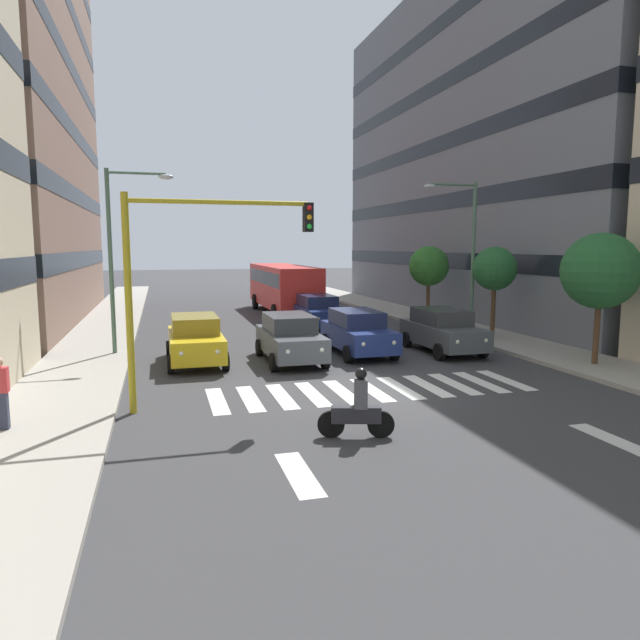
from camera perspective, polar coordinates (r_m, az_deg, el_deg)
ground_plane at (r=16.97m, az=5.18°, el=-6.96°), size 180.00×180.00×0.00m
sidewalk_left at (r=21.50m, az=27.20°, el=-4.49°), size 3.07×90.00×0.15m
sidewalk_right at (r=16.13m, az=-25.03°, el=-8.12°), size 3.07×90.00×0.15m
building_left_block_0 at (r=38.75m, az=17.54°, el=15.86°), size 9.40×29.29×20.24m
crosswalk_markings at (r=16.97m, az=5.18°, el=-6.94°), size 9.45×2.80×0.01m
lane_arrow_0 at (r=14.25m, az=27.18°, el=-10.56°), size 0.50×2.20×0.01m
lane_arrow_1 at (r=10.96m, az=-2.14°, el=-15.10°), size 0.50×2.20×0.01m
car_0 at (r=23.15m, az=12.14°, el=-0.99°), size 2.02×4.44×1.72m
car_1 at (r=22.21m, az=3.79°, el=-1.19°), size 2.02×4.44×1.72m
car_2 at (r=20.79m, az=-3.01°, el=-1.78°), size 2.02×4.44×1.72m
car_3 at (r=20.92m, az=-12.36°, el=-1.88°), size 2.02×4.44×1.72m
car_row2_0 at (r=29.06m, az=-0.23°, el=0.86°), size 2.02×4.44×1.72m
bus_behind_traffic at (r=35.54m, az=-3.72°, el=3.62°), size 2.78×10.50×3.00m
motorcycle_with_rider at (r=12.69m, az=3.77°, el=-8.88°), size 1.66×0.56×1.57m
traffic_light_gantry at (r=14.79m, az=-13.30°, el=5.41°), size 4.80×0.36×5.50m
street_lamp_left at (r=26.37m, az=14.33°, el=7.46°), size 2.57×0.28×6.86m
street_lamp_right at (r=22.80m, az=-19.31°, el=7.34°), size 2.46×0.28×6.89m
street_tree_0 at (r=21.66m, az=26.22°, el=4.39°), size 2.60×2.60×4.51m
street_tree_1 at (r=26.55m, az=17.06°, el=4.88°), size 1.94×1.94×4.03m
street_tree_2 at (r=31.98m, az=10.82°, el=5.29°), size 2.18×2.18×4.05m
pedestrian_waiting at (r=14.52m, az=-29.34°, el=-6.29°), size 0.36×0.24×1.63m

